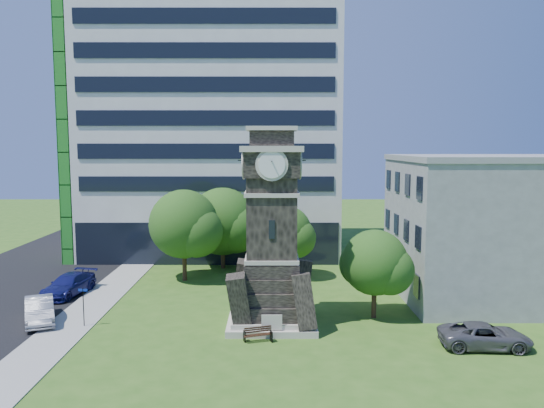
{
  "coord_description": "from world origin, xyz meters",
  "views": [
    {
      "loc": [
        2.97,
        -30.2,
        11.06
      ],
      "look_at": [
        3.02,
        5.65,
        7.14
      ],
      "focal_mm": 35.0,
      "sensor_mm": 36.0,
      "label": 1
    }
  ],
  "objects_px": {
    "car_street_north": "(69,285)",
    "park_bench": "(258,334)",
    "car_east_lot": "(485,336)",
    "street_sign": "(83,302)",
    "clock_tower": "(272,240)",
    "car_street_mid": "(39,310)"
  },
  "relations": [
    {
      "from": "car_east_lot",
      "to": "street_sign",
      "type": "relative_size",
      "value": 2.02
    },
    {
      "from": "street_sign",
      "to": "car_street_north",
      "type": "bearing_deg",
      "value": 123.15
    },
    {
      "from": "park_bench",
      "to": "street_sign",
      "type": "height_order",
      "value": "street_sign"
    },
    {
      "from": "clock_tower",
      "to": "street_sign",
      "type": "bearing_deg",
      "value": -177.18
    },
    {
      "from": "car_street_north",
      "to": "park_bench",
      "type": "height_order",
      "value": "car_street_north"
    },
    {
      "from": "street_sign",
      "to": "car_street_mid",
      "type": "bearing_deg",
      "value": 170.98
    },
    {
      "from": "clock_tower",
      "to": "car_street_mid",
      "type": "bearing_deg",
      "value": 179.0
    },
    {
      "from": "park_bench",
      "to": "car_street_mid",
      "type": "bearing_deg",
      "value": 148.65
    },
    {
      "from": "clock_tower",
      "to": "park_bench",
      "type": "xyz_separation_m",
      "value": [
        -0.8,
        -3.07,
        -4.84
      ]
    },
    {
      "from": "park_bench",
      "to": "street_sign",
      "type": "distance_m",
      "value": 11.11
    },
    {
      "from": "park_bench",
      "to": "car_street_north",
      "type": "bearing_deg",
      "value": 128.71
    },
    {
      "from": "clock_tower",
      "to": "park_bench",
      "type": "distance_m",
      "value": 5.79
    },
    {
      "from": "car_east_lot",
      "to": "park_bench",
      "type": "relative_size",
      "value": 3.06
    },
    {
      "from": "clock_tower",
      "to": "car_east_lot",
      "type": "bearing_deg",
      "value": -19.07
    },
    {
      "from": "clock_tower",
      "to": "car_street_north",
      "type": "bearing_deg",
      "value": 157.07
    },
    {
      "from": "car_street_north",
      "to": "park_bench",
      "type": "xyz_separation_m",
      "value": [
        14.35,
        -9.48,
        -0.33
      ]
    },
    {
      "from": "car_street_mid",
      "to": "car_street_north",
      "type": "relative_size",
      "value": 0.89
    },
    {
      "from": "car_street_north",
      "to": "car_east_lot",
      "type": "height_order",
      "value": "car_street_north"
    },
    {
      "from": "clock_tower",
      "to": "street_sign",
      "type": "height_order",
      "value": "clock_tower"
    },
    {
      "from": "clock_tower",
      "to": "car_street_north",
      "type": "distance_m",
      "value": 17.05
    },
    {
      "from": "car_street_mid",
      "to": "car_street_north",
      "type": "height_order",
      "value": "car_street_mid"
    },
    {
      "from": "car_street_north",
      "to": "car_street_mid",
      "type": "bearing_deg",
      "value": -74.18
    }
  ]
}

